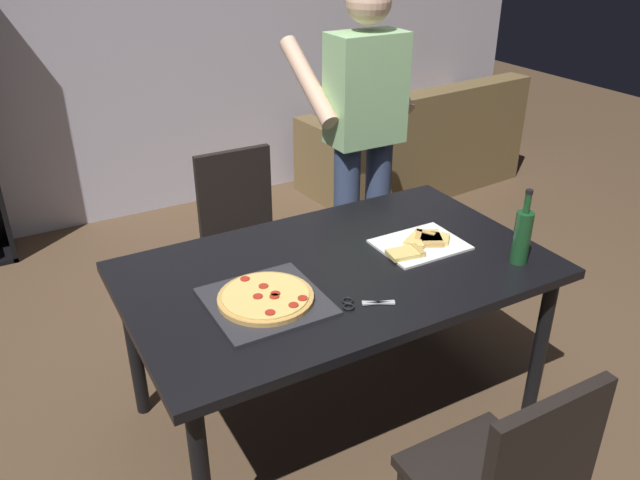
% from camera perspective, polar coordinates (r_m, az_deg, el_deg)
% --- Properties ---
extents(ground_plane, '(12.00, 12.00, 0.00)m').
position_cam_1_polar(ground_plane, '(2.99, 1.45, -14.91)').
color(ground_plane, brown).
extents(back_wall, '(6.40, 0.10, 2.80)m').
position_cam_1_polar(back_wall, '(4.68, -15.67, 18.88)').
color(back_wall, '#BCB7C6').
rests_on(back_wall, ground_plane).
extents(dining_table, '(1.68, 1.01, 0.75)m').
position_cam_1_polar(dining_table, '(2.59, 1.63, -3.67)').
color(dining_table, black).
rests_on(dining_table, ground_plane).
extents(chair_near_camera, '(0.42, 0.42, 0.90)m').
position_cam_1_polar(chair_near_camera, '(2.09, 16.45, -19.92)').
color(chair_near_camera, black).
rests_on(chair_near_camera, ground_plane).
extents(chair_far_side, '(0.42, 0.42, 0.90)m').
position_cam_1_polar(chair_far_side, '(3.45, -6.84, 1.36)').
color(chair_far_side, black).
rests_on(chair_far_side, ground_plane).
extents(couch, '(1.77, 1.01, 0.85)m').
position_cam_1_polar(couch, '(5.23, 8.51, 7.95)').
color(couch, brown).
rests_on(couch, ground_plane).
extents(person_serving_pizza, '(0.55, 0.54, 1.75)m').
position_cam_1_polar(person_serving_pizza, '(3.35, 3.86, 9.64)').
color(person_serving_pizza, '#38476B').
rests_on(person_serving_pizza, ground_plane).
extents(pepperoni_pizza_on_tray, '(0.41, 0.41, 0.04)m').
position_cam_1_polar(pepperoni_pizza_on_tray, '(2.32, -4.87, -5.26)').
color(pepperoni_pizza_on_tray, '#2D2D33').
rests_on(pepperoni_pizza_on_tray, dining_table).
extents(pizza_slices_on_towel, '(0.37, 0.28, 0.03)m').
position_cam_1_polar(pizza_slices_on_towel, '(2.73, 9.05, -0.28)').
color(pizza_slices_on_towel, white).
rests_on(pizza_slices_on_towel, dining_table).
extents(wine_bottle, '(0.07, 0.07, 0.32)m').
position_cam_1_polar(wine_bottle, '(2.65, 17.65, 0.38)').
color(wine_bottle, '#194723').
rests_on(wine_bottle, dining_table).
extents(kitchen_scissors, '(0.20, 0.13, 0.01)m').
position_cam_1_polar(kitchen_scissors, '(2.31, 3.51, -5.68)').
color(kitchen_scissors, silver).
rests_on(kitchen_scissors, dining_table).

